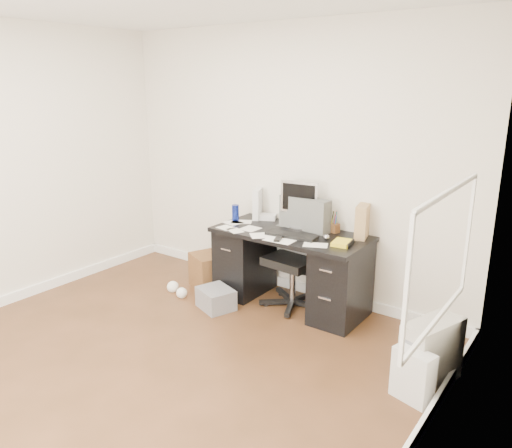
{
  "coord_description": "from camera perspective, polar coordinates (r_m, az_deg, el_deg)",
  "views": [
    {
      "loc": [
        2.69,
        -2.25,
        2.14
      ],
      "look_at": [
        0.21,
        1.2,
        0.92
      ],
      "focal_mm": 35.0,
      "sensor_mm": 36.0,
      "label": 1
    }
  ],
  "objects": [
    {
      "name": "white_binder",
      "position": [
        5.24,
        0.22,
        2.38
      ],
      "size": [
        0.23,
        0.3,
        0.31
      ],
      "primitive_type": "cube",
      "rotation": [
        0.0,
        0.0,
        0.42
      ],
      "color": "silver",
      "rests_on": "desk"
    },
    {
      "name": "shopping_bag",
      "position": [
        3.75,
        17.49,
        -16.18
      ],
      "size": [
        0.32,
        0.27,
        0.38
      ],
      "primitive_type": "cube",
      "rotation": [
        0.0,
        0.0,
        -0.27
      ],
      "color": "silver",
      "rests_on": "ground"
    },
    {
      "name": "yellow_book",
      "position": [
        4.47,
        9.84,
        -2.14
      ],
      "size": [
        0.18,
        0.22,
        0.03
      ],
      "primitive_type": "cube",
      "rotation": [
        0.0,
        0.0,
        0.16
      ],
      "color": "yellow",
      "rests_on": "desk"
    },
    {
      "name": "lcd_monitor",
      "position": [
        4.84,
        4.96,
        2.19
      ],
      "size": [
        0.4,
        0.27,
        0.48
      ],
      "primitive_type": null,
      "rotation": [
        0.0,
        0.0,
        0.14
      ],
      "color": "#AFAFB3",
      "rests_on": "desk"
    },
    {
      "name": "travel_mug",
      "position": [
        5.15,
        -2.37,
        1.3
      ],
      "size": [
        0.08,
        0.08,
        0.16
      ],
      "primitive_type": "cylinder",
      "rotation": [
        0.0,
        0.0,
        0.15
      ],
      "color": "navy",
      "rests_on": "desk"
    },
    {
      "name": "wicker_basket",
      "position": [
        5.41,
        -5.2,
        -5.27
      ],
      "size": [
        0.48,
        0.48,
        0.36
      ],
      "primitive_type": "cube",
      "rotation": [
        0.0,
        0.0,
        -0.41
      ],
      "color": "#493216",
      "rests_on": "ground"
    },
    {
      "name": "pc_tower",
      "position": [
        3.96,
        19.37,
        -13.62
      ],
      "size": [
        0.37,
        0.53,
        0.49
      ],
      "primitive_type": "cube",
      "rotation": [
        0.0,
        0.0,
        -0.33
      ],
      "color": "#ABA89B",
      "rests_on": "ground"
    },
    {
      "name": "computer_mouse",
      "position": [
        4.56,
        8.06,
        -1.52
      ],
      "size": [
        0.07,
        0.07,
        0.06
      ],
      "primitive_type": "sphere",
      "rotation": [
        0.0,
        0.0,
        0.42
      ],
      "color": "#AFAFB3",
      "rests_on": "desk"
    },
    {
      "name": "pen_cup",
      "position": [
        4.78,
        9.04,
        0.23
      ],
      "size": [
        0.11,
        0.11,
        0.21
      ],
      "primitive_type": null,
      "rotation": [
        0.0,
        0.0,
        -0.33
      ],
      "color": "brown",
      "rests_on": "desk"
    },
    {
      "name": "paper_remote",
      "position": [
        4.54,
        2.81,
        -1.7
      ],
      "size": [
        0.28,
        0.22,
        0.02
      ],
      "primitive_type": null,
      "rotation": [
        0.0,
        0.0,
        0.03
      ],
      "color": "white",
      "rests_on": "desk"
    },
    {
      "name": "loose_papers",
      "position": [
        4.84,
        1.68,
        -0.67
      ],
      "size": [
        1.1,
        0.6,
        0.0
      ],
      "primitive_type": null,
      "color": "white",
      "rests_on": "desk"
    },
    {
      "name": "office_chair",
      "position": [
        4.83,
        4.28,
        -3.48
      ],
      "size": [
        0.66,
        0.66,
        1.06
      ],
      "primitive_type": null,
      "rotation": [
        0.0,
        0.0,
        -0.1
      ],
      "color": "#4C4E4C",
      "rests_on": "ground"
    },
    {
      "name": "desk",
      "position": [
        4.89,
        3.94,
        -4.86
      ],
      "size": [
        1.5,
        0.7,
        0.75
      ],
      "color": "black",
      "rests_on": "ground"
    },
    {
      "name": "room_shell",
      "position": [
        3.53,
        -13.72,
        7.71
      ],
      "size": [
        4.02,
        4.02,
        2.71
      ],
      "color": "white",
      "rests_on": "ground"
    },
    {
      "name": "desk_printer",
      "position": [
        4.93,
        -4.61,
        -8.48
      ],
      "size": [
        0.42,
        0.38,
        0.2
      ],
      "primitive_type": "cube",
      "rotation": [
        0.0,
        0.0,
        -0.36
      ],
      "color": "slate",
      "rests_on": "ground"
    },
    {
      "name": "keyboard",
      "position": [
        4.64,
        4.1,
        -1.29
      ],
      "size": [
        0.5,
        0.21,
        0.03
      ],
      "primitive_type": "cube",
      "rotation": [
        0.0,
        0.0,
        0.08
      ],
      "color": "black",
      "rests_on": "desk"
    },
    {
      "name": "magazine_file",
      "position": [
        4.68,
        12.08,
        0.33
      ],
      "size": [
        0.19,
        0.29,
        0.31
      ],
      "primitive_type": "cube",
      "rotation": [
        0.0,
        0.0,
        0.24
      ],
      "color": "#9E814C",
      "rests_on": "desk"
    },
    {
      "name": "ground",
      "position": [
        4.11,
        -12.77,
        -15.83
      ],
      "size": [
        4.0,
        4.0,
        0.0
      ],
      "primitive_type": "plane",
      "color": "#442A15",
      "rests_on": "ground"
    }
  ]
}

